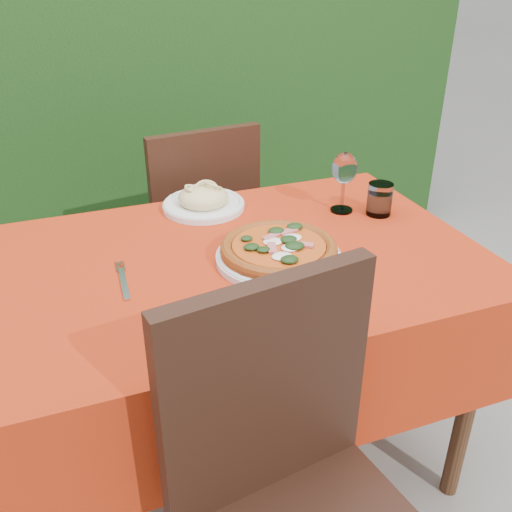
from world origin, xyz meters
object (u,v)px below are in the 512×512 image
object	(u,v)px
chair_far	(198,223)
wine_glass	(344,171)
pizza_plate	(279,251)
chair_near	(295,494)
fork	(124,284)
pasta_plate	(203,201)
water_glass	(379,201)

from	to	relation	value
chair_far	wine_glass	distance (m)	0.71
pizza_plate	chair_near	bearing A→B (deg)	-109.11
pizza_plate	wine_glass	xyz separation A→B (m)	(0.30, 0.22, 0.10)
chair_near	fork	xyz separation A→B (m)	(-0.21, 0.55, 0.20)
chair_near	pasta_plate	world-z (taller)	chair_near
pizza_plate	pasta_plate	xyz separation A→B (m)	(-0.09, 0.39, -0.00)
pizza_plate	fork	bearing A→B (deg)	176.96
pasta_plate	water_glass	bearing A→B (deg)	-25.36
chair_near	water_glass	bearing A→B (deg)	41.10
chair_far	pasta_plate	world-z (taller)	chair_far
water_glass	fork	size ratio (longest dim) A/B	0.48
water_glass	wine_glass	bearing A→B (deg)	146.98
chair_far	pizza_plate	size ratio (longest dim) A/B	2.82
pizza_plate	wine_glass	world-z (taller)	wine_glass
pasta_plate	fork	bearing A→B (deg)	-129.54
pizza_plate	fork	size ratio (longest dim) A/B	1.60
pizza_plate	fork	world-z (taller)	pizza_plate
chair_near	fork	distance (m)	0.62
pasta_plate	wine_glass	size ratio (longest dim) A/B	1.36
chair_near	chair_far	xyz separation A→B (m)	(0.17, 1.28, -0.03)
pasta_plate	chair_near	bearing A→B (deg)	-95.93
chair_far	water_glass	bearing A→B (deg)	118.57
wine_glass	fork	distance (m)	0.74
chair_far	water_glass	size ratio (longest dim) A/B	9.34
chair_near	pizza_plate	xyz separation A→B (m)	(0.18, 0.53, 0.22)
water_glass	pasta_plate	bearing A→B (deg)	154.64
water_glass	fork	distance (m)	0.80
chair_near	water_glass	xyz separation A→B (m)	(0.58, 0.69, 0.24)
pasta_plate	water_glass	xyz separation A→B (m)	(0.48, -0.23, 0.02)
water_glass	wine_glass	size ratio (longest dim) A/B	0.53
chair_near	wine_glass	size ratio (longest dim) A/B	5.19
chair_far	chair_near	bearing A→B (deg)	76.22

